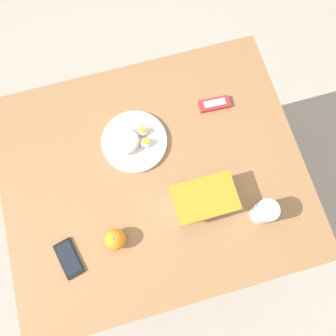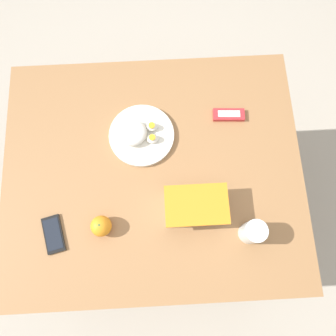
{
  "view_description": "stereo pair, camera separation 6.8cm",
  "coord_description": "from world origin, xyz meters",
  "views": [
    {
      "loc": [
        0.03,
        0.3,
        1.95
      ],
      "look_at": [
        -0.06,
        0.0,
        0.81
      ],
      "focal_mm": 35.0,
      "sensor_mm": 36.0,
      "label": 1
    },
    {
      "loc": [
        -0.04,
        0.31,
        1.95
      ],
      "look_at": [
        -0.06,
        0.0,
        0.81
      ],
      "focal_mm": 35.0,
      "sensor_mm": 36.0,
      "label": 2
    }
  ],
  "objects": [
    {
      "name": "drinking_glass",
      "position": [
        -0.33,
        0.25,
        0.83
      ],
      "size": [
        0.08,
        0.08,
        0.11
      ],
      "color": "silver",
      "rests_on": "table"
    },
    {
      "name": "cell_phone",
      "position": [
        0.36,
        0.21,
        0.78
      ],
      "size": [
        0.09,
        0.14,
        0.01
      ],
      "color": "black",
      "rests_on": "table"
    },
    {
      "name": "ground_plane",
      "position": [
        0.0,
        0.0,
        0.0
      ],
      "size": [
        10.0,
        10.0,
        0.0
      ],
      "primitive_type": "plane",
      "color": "#B2A899"
    },
    {
      "name": "rice_plate",
      "position": [
        0.04,
        -0.14,
        0.8
      ],
      "size": [
        0.25,
        0.25,
        0.06
      ],
      "color": "silver",
      "rests_on": "table"
    },
    {
      "name": "food_container",
      "position": [
        -0.14,
        0.15,
        0.82
      ],
      "size": [
        0.21,
        0.14,
        0.1
      ],
      "color": "white",
      "rests_on": "table"
    },
    {
      "name": "candy_bar",
      "position": [
        -0.3,
        -0.21,
        0.79
      ],
      "size": [
        0.12,
        0.05,
        0.02
      ],
      "color": "#B7282D",
      "rests_on": "table"
    },
    {
      "name": "table",
      "position": [
        0.0,
        0.0,
        0.7
      ],
      "size": [
        1.11,
        0.93,
        0.78
      ],
      "color": "#996B42",
      "rests_on": "ground_plane"
    },
    {
      "name": "orange_fruit",
      "position": [
        0.18,
        0.2,
        0.82
      ],
      "size": [
        0.07,
        0.07,
        0.07
      ],
      "color": "orange",
      "rests_on": "table"
    }
  ]
}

